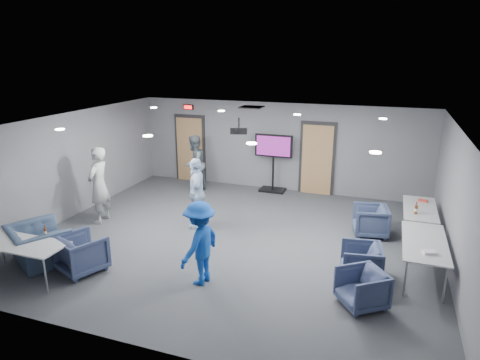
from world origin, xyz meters
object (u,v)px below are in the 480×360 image
(person_a, at_px, (99,185))
(person_b, at_px, (194,164))
(bottle_front, at_px, (45,232))
(table_right_a, at_px, (420,210))
(chair_front_b, at_px, (39,245))
(tv_stand, at_px, (273,159))
(person_c, at_px, (197,193))
(chair_right_b, at_px, (361,262))
(person_d, at_px, (200,243))
(chair_right_a, at_px, (370,221))
(chair_front_a, at_px, (82,253))
(table_right_b, at_px, (424,243))
(bottle_right, at_px, (416,210))
(chair_right_c, at_px, (362,288))
(table_front_left, at_px, (20,245))
(projector, at_px, (239,130))

(person_a, height_order, person_b, person_a)
(bottle_front, bearing_deg, table_right_a, 30.61)
(chair_front_b, bearing_deg, tv_stand, -87.92)
(person_c, xyz_separation_m, chair_right_b, (4.01, -1.27, -0.53))
(person_d, distance_m, table_right_a, 5.27)
(chair_right_a, height_order, chair_front_a, chair_front_a)
(person_c, height_order, table_right_b, person_c)
(person_a, height_order, bottle_right, person_a)
(person_c, bearing_deg, chair_front_b, -62.44)
(person_b, bearing_deg, table_right_b, 67.50)
(bottle_front, bearing_deg, person_a, 103.68)
(chair_right_c, height_order, table_front_left, table_front_left)
(chair_front_b, height_order, bottle_front, bottle_front)
(chair_right_a, height_order, tv_stand, tv_stand)
(table_right_a, distance_m, table_right_b, 1.90)
(person_d, relative_size, chair_right_b, 2.14)
(chair_right_b, bearing_deg, projector, -127.90)
(table_right_a, distance_m, table_front_left, 8.47)
(tv_stand, distance_m, projector, 3.24)
(chair_right_c, bearing_deg, projector, -166.57)
(chair_right_b, xyz_separation_m, tv_stand, (-3.00, 4.60, 0.66))
(person_a, bearing_deg, table_front_left, 3.13)
(chair_front_a, distance_m, chair_front_b, 1.08)
(chair_right_b, height_order, chair_right_c, chair_right_b)
(person_d, height_order, table_right_b, person_d)
(bottle_front, height_order, projector, projector)
(chair_front_a, xyz_separation_m, table_right_a, (6.28, 3.91, 0.30))
(person_c, relative_size, bottle_right, 6.28)
(chair_right_c, xyz_separation_m, projector, (-3.15, 2.64, 2.07))
(person_c, bearing_deg, person_b, -176.95)
(person_a, height_order, chair_right_c, person_a)
(person_c, bearing_deg, person_d, 2.64)
(chair_right_c, relative_size, table_front_left, 0.40)
(table_right_a, xyz_separation_m, projector, (-4.17, -0.69, 1.72))
(person_c, distance_m, chair_front_a, 3.09)
(chair_right_b, xyz_separation_m, chair_front_a, (-5.18, -1.55, 0.04))
(chair_front_b, bearing_deg, person_c, -98.72)
(chair_front_b, xyz_separation_m, bottle_right, (7.25, 3.47, 0.44))
(table_right_a, bearing_deg, person_a, 102.28)
(person_a, xyz_separation_m, chair_right_b, (6.43, -0.73, -0.63))
(person_c, xyz_separation_m, bottle_right, (4.99, 0.67, -0.04))
(chair_front_b, bearing_deg, bottle_front, -174.76)
(table_right_a, bearing_deg, bottle_right, 165.13)
(person_d, height_order, chair_right_a, person_d)
(person_a, xyz_separation_m, table_front_left, (0.37, -2.87, -0.28))
(person_a, xyz_separation_m, projector, (3.37, 0.95, 1.43))
(person_c, height_order, chair_right_c, person_c)
(table_front_left, bearing_deg, chair_right_c, 10.67)
(person_a, xyz_separation_m, bottle_right, (7.42, 1.21, -0.14))
(person_b, relative_size, person_c, 1.01)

